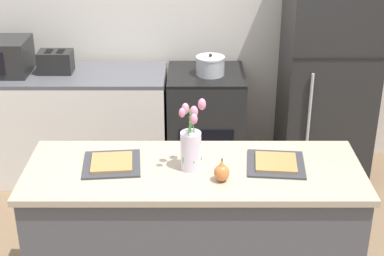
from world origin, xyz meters
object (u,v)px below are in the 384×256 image
plate_setting_right (274,163)px  cooking_pot (208,66)px  flower_vase (189,145)px  plate_setting_left (110,163)px  refrigerator (326,71)px  toaster (54,62)px  pear_figurine (220,172)px  stove_range (204,125)px

plate_setting_right → cooking_pot: 1.56m
flower_vase → cooking_pot: bearing=84.6°
plate_setting_right → plate_setting_left: bearing=180.0°
flower_vase → plate_setting_left: 0.45m
refrigerator → toaster: refrigerator is taller
plate_setting_right → cooking_pot: size_ratio=1.47×
pear_figurine → cooking_pot: bearing=90.3°
refrigerator → pear_figurine: 1.96m
stove_range → pear_figurine: bearing=-88.7°
toaster → cooking_pot: toaster is taller
pear_figurine → toaster: toaster is taller
flower_vase → plate_setting_right: size_ratio=1.22×
stove_range → plate_setting_left: size_ratio=2.68×
stove_range → plate_setting_right: size_ratio=2.68×
flower_vase → stove_range: bearing=85.9°
cooking_pot → plate_setting_left: bearing=-110.5°
toaster → cooking_pot: bearing=-2.7°
flower_vase → plate_setting_right: (0.46, 0.04, -0.13)m
plate_setting_left → plate_setting_right: bearing=0.0°
refrigerator → pear_figurine: (-0.91, -1.73, 0.07)m
flower_vase → plate_setting_left: (-0.43, 0.04, -0.13)m
plate_setting_right → toaster: toaster is taller
plate_setting_left → toaster: (-0.63, 1.58, 0.04)m
pear_figurine → plate_setting_right: (0.30, 0.17, -0.04)m
refrigerator → flower_vase: bearing=-123.6°
flower_vase → plate_setting_right: 0.48m
stove_range → refrigerator: 1.05m
stove_range → cooking_pot: bearing=-50.0°
toaster → flower_vase: bearing=-56.9°
plate_setting_left → pear_figurine: bearing=-16.2°
stove_range → cooking_pot: cooking_pot is taller
stove_range → refrigerator: bearing=0.0°
flower_vase → plate_setting_right: flower_vase is taller
plate_setting_right → stove_range: bearing=102.3°
refrigerator → flower_vase: 1.93m
stove_range → plate_setting_right: bearing=-77.7°
plate_setting_left → stove_range: bearing=70.9°
plate_setting_right → cooking_pot: cooking_pot is taller
pear_figurine → plate_setting_left: 0.61m
refrigerator → plate_setting_right: 1.68m
refrigerator → cooking_pot: refrigerator is taller
plate_setting_left → toaster: bearing=111.7°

